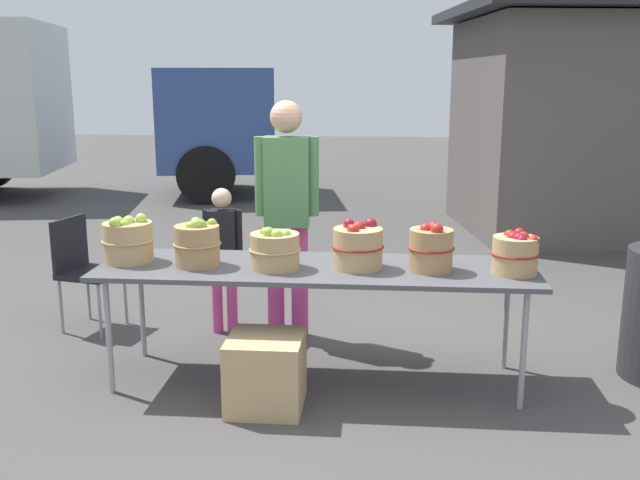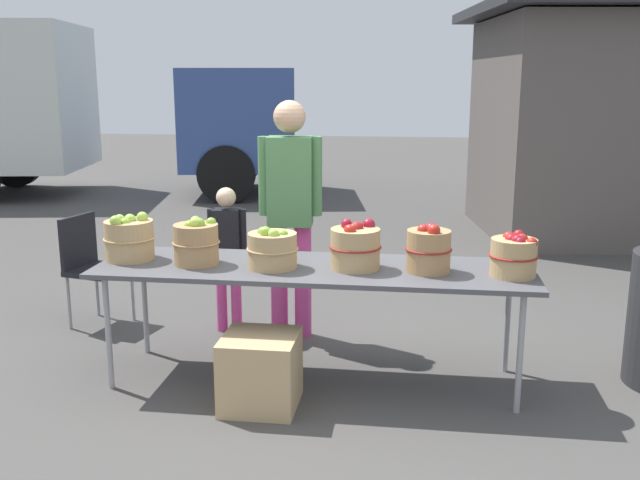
{
  "view_description": "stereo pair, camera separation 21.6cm",
  "coord_description": "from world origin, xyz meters",
  "px_view_note": "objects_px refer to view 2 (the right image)",
  "views": [
    {
      "loc": [
        0.4,
        -4.24,
        1.88
      ],
      "look_at": [
        0.0,
        0.3,
        0.85
      ],
      "focal_mm": 39.93,
      "sensor_mm": 36.0,
      "label": 1
    },
    {
      "loc": [
        0.62,
        -4.21,
        1.88
      ],
      "look_at": [
        0.0,
        0.3,
        0.85
      ],
      "focal_mm": 39.93,
      "sensor_mm": 36.0,
      "label": 2
    }
  ],
  "objects_px": {
    "market_table": "(313,272)",
    "box_truck": "(18,104)",
    "apple_basket_green_0": "(129,239)",
    "folding_chair": "(91,261)",
    "apple_basket_red_1": "(429,249)",
    "apple_basket_green_2": "(272,249)",
    "child_customer": "(228,248)",
    "produce_crate": "(260,371)",
    "apple_basket_green_1": "(196,242)",
    "apple_basket_red_0": "(355,247)",
    "vendor_adult": "(290,201)",
    "apple_basket_red_2": "(514,255)"
  },
  "relations": [
    {
      "from": "market_table",
      "to": "box_truck",
      "type": "height_order",
      "value": "box_truck"
    },
    {
      "from": "apple_basket_green_0",
      "to": "folding_chair",
      "type": "xyz_separation_m",
      "value": [
        -0.67,
        0.81,
        -0.38
      ]
    },
    {
      "from": "apple_basket_red_1",
      "to": "apple_basket_green_2",
      "type": "bearing_deg",
      "value": -177.91
    },
    {
      "from": "child_customer",
      "to": "produce_crate",
      "type": "relative_size",
      "value": 2.56
    },
    {
      "from": "apple_basket_green_2",
      "to": "folding_chair",
      "type": "bearing_deg",
      "value": 151.14
    },
    {
      "from": "produce_crate",
      "to": "folding_chair",
      "type": "bearing_deg",
      "value": 142.38
    },
    {
      "from": "apple_basket_green_1",
      "to": "apple_basket_red_0",
      "type": "xyz_separation_m",
      "value": [
        0.99,
        0.03,
        -0.0
      ]
    },
    {
      "from": "apple_basket_green_2",
      "to": "apple_basket_green_1",
      "type": "bearing_deg",
      "value": 177.28
    },
    {
      "from": "vendor_adult",
      "to": "produce_crate",
      "type": "xyz_separation_m",
      "value": [
        0.03,
        -1.19,
        -0.81
      ]
    },
    {
      "from": "market_table",
      "to": "produce_crate",
      "type": "height_order",
      "value": "market_table"
    },
    {
      "from": "apple_basket_green_2",
      "to": "child_customer",
      "type": "xyz_separation_m",
      "value": [
        -0.52,
        0.88,
        -0.21
      ]
    },
    {
      "from": "apple_basket_red_1",
      "to": "vendor_adult",
      "type": "bearing_deg",
      "value": 140.61
    },
    {
      "from": "apple_basket_green_0",
      "to": "box_truck",
      "type": "relative_size",
      "value": 0.04
    },
    {
      "from": "apple_basket_green_2",
      "to": "vendor_adult",
      "type": "relative_size",
      "value": 0.18
    },
    {
      "from": "apple_basket_red_0",
      "to": "child_customer",
      "type": "height_order",
      "value": "child_customer"
    },
    {
      "from": "market_table",
      "to": "produce_crate",
      "type": "relative_size",
      "value": 6.23
    },
    {
      "from": "child_customer",
      "to": "box_truck",
      "type": "bearing_deg",
      "value": -52.27
    },
    {
      "from": "market_table",
      "to": "apple_basket_red_1",
      "type": "xyz_separation_m",
      "value": [
        0.7,
        -0.03,
        0.18
      ]
    },
    {
      "from": "apple_basket_red_2",
      "to": "produce_crate",
      "type": "distance_m",
      "value": 1.63
    },
    {
      "from": "apple_basket_red_0",
      "to": "produce_crate",
      "type": "height_order",
      "value": "apple_basket_red_0"
    },
    {
      "from": "produce_crate",
      "to": "market_table",
      "type": "bearing_deg",
      "value": 58.39
    },
    {
      "from": "vendor_adult",
      "to": "child_customer",
      "type": "height_order",
      "value": "vendor_adult"
    },
    {
      "from": "apple_basket_green_1",
      "to": "vendor_adult",
      "type": "distance_m",
      "value": 0.94
    },
    {
      "from": "child_customer",
      "to": "produce_crate",
      "type": "distance_m",
      "value": 1.4
    },
    {
      "from": "apple_basket_green_1",
      "to": "apple_basket_red_1",
      "type": "distance_m",
      "value": 1.43
    },
    {
      "from": "apple_basket_green_0",
      "to": "apple_basket_red_0",
      "type": "bearing_deg",
      "value": -1.14
    },
    {
      "from": "apple_basket_red_1",
      "to": "child_customer",
      "type": "xyz_separation_m",
      "value": [
        -1.47,
        0.84,
        -0.24
      ]
    },
    {
      "from": "apple_basket_green_2",
      "to": "produce_crate",
      "type": "xyz_separation_m",
      "value": [
        -0.01,
        -0.35,
        -0.65
      ]
    },
    {
      "from": "apple_basket_red_1",
      "to": "apple_basket_red_2",
      "type": "relative_size",
      "value": 1.07
    },
    {
      "from": "apple_basket_red_0",
      "to": "box_truck",
      "type": "distance_m",
      "value": 9.18
    },
    {
      "from": "apple_basket_red_0",
      "to": "apple_basket_red_1",
      "type": "distance_m",
      "value": 0.44
    },
    {
      "from": "child_customer",
      "to": "produce_crate",
      "type": "bearing_deg",
      "value": 110.17
    },
    {
      "from": "apple_basket_green_0",
      "to": "folding_chair",
      "type": "bearing_deg",
      "value": 129.5
    },
    {
      "from": "folding_chair",
      "to": "apple_basket_green_1",
      "type": "bearing_deg",
      "value": -114.89
    },
    {
      "from": "vendor_adult",
      "to": "produce_crate",
      "type": "relative_size",
      "value": 4.02
    },
    {
      "from": "apple_basket_red_2",
      "to": "produce_crate",
      "type": "relative_size",
      "value": 0.66
    },
    {
      "from": "market_table",
      "to": "vendor_adult",
      "type": "distance_m",
      "value": 0.88
    },
    {
      "from": "child_customer",
      "to": "apple_basket_red_1",
      "type": "bearing_deg",
      "value": 147.55
    },
    {
      "from": "vendor_adult",
      "to": "market_table",
      "type": "bearing_deg",
      "value": 105.52
    },
    {
      "from": "apple_basket_green_0",
      "to": "apple_basket_red_1",
      "type": "bearing_deg",
      "value": -1.47
    },
    {
      "from": "apple_basket_green_1",
      "to": "vendor_adult",
      "type": "xyz_separation_m",
      "value": [
        0.45,
        0.82,
        0.13
      ]
    },
    {
      "from": "apple_basket_red_0",
      "to": "apple_basket_green_2",
      "type": "bearing_deg",
      "value": -173.84
    },
    {
      "from": "market_table",
      "to": "apple_basket_green_0",
      "type": "bearing_deg",
      "value": 179.19
    },
    {
      "from": "apple_basket_green_2",
      "to": "vendor_adult",
      "type": "bearing_deg",
      "value": 92.57
    },
    {
      "from": "apple_basket_green_0",
      "to": "child_customer",
      "type": "relative_size",
      "value": 0.3
    },
    {
      "from": "market_table",
      "to": "box_truck",
      "type": "relative_size",
      "value": 0.34
    },
    {
      "from": "apple_basket_green_0",
      "to": "child_customer",
      "type": "bearing_deg",
      "value": 61.81
    },
    {
      "from": "apple_basket_red_0",
      "to": "box_truck",
      "type": "bearing_deg",
      "value": 131.91
    },
    {
      "from": "market_table",
      "to": "folding_chair",
      "type": "distance_m",
      "value": 2.04
    },
    {
      "from": "produce_crate",
      "to": "box_truck",
      "type": "bearing_deg",
      "value": 127.83
    }
  ]
}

